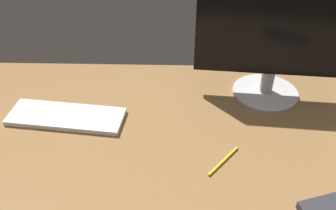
% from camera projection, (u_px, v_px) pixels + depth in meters
% --- Properties ---
extents(desk, '(1.40, 0.84, 0.02)m').
position_uv_depth(desk, '(176.00, 144.00, 1.06)').
color(desk, olive).
rests_on(desk, ground).
extents(monitor, '(0.48, 0.22, 0.39)m').
position_uv_depth(monitor, '(276.00, 41.00, 1.12)').
color(monitor, silver).
rests_on(monitor, desk).
extents(keyboard, '(0.36, 0.16, 0.02)m').
position_uv_depth(keyboard, '(67.00, 117.00, 1.13)').
color(keyboard, white).
rests_on(keyboard, desk).
extents(pen, '(0.09, 0.11, 0.01)m').
position_uv_depth(pen, '(224.00, 161.00, 0.99)').
color(pen, yellow).
rests_on(pen, desk).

